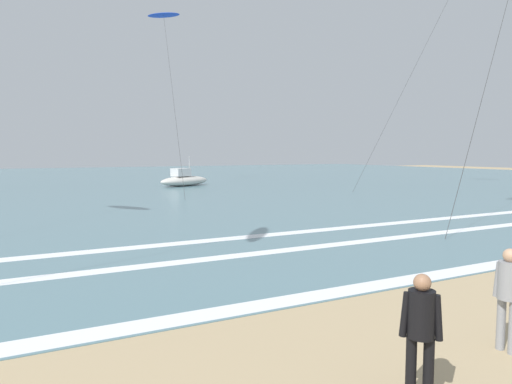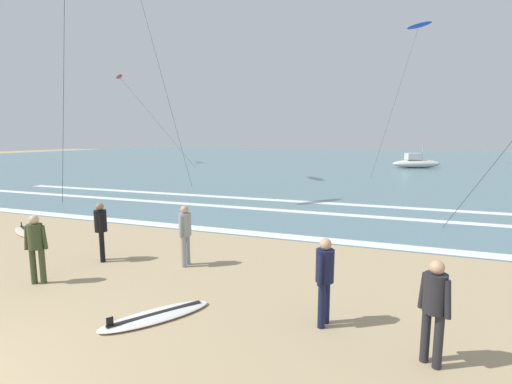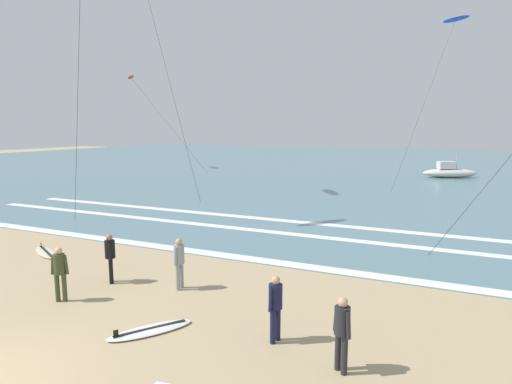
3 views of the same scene
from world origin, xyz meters
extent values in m
cube|color=slate|center=(0.00, 54.19, 0.01)|extent=(140.00, 90.00, 0.01)
cube|color=white|center=(-0.60, 9.59, 0.01)|extent=(56.53, 0.63, 0.01)
cube|color=white|center=(0.78, 13.86, 0.01)|extent=(37.18, 0.57, 0.01)
cube|color=white|center=(1.20, 16.45, 0.01)|extent=(37.01, 0.63, 0.01)
cylinder|color=gray|center=(0.70, 6.05, 0.41)|extent=(0.13, 0.13, 0.82)
cylinder|color=gray|center=(0.70, 5.95, 1.11)|extent=(0.32, 0.32, 0.58)
cylinder|color=gray|center=(0.70, 6.13, 1.08)|extent=(0.09, 0.13, 0.56)
sphere|color=tan|center=(0.70, 5.95, 1.49)|extent=(0.21, 0.21, 0.21)
cylinder|color=black|center=(-1.56, 5.43, 0.41)|extent=(0.13, 0.13, 0.82)
cylinder|color=black|center=(-1.69, 5.57, 0.41)|extent=(0.13, 0.13, 0.82)
cylinder|color=black|center=(-1.62, 5.50, 1.11)|extent=(0.32, 0.32, 0.58)
cylinder|color=black|center=(-1.50, 5.37, 1.08)|extent=(0.16, 0.16, 0.56)
cylinder|color=black|center=(-1.75, 5.64, 1.08)|extent=(0.16, 0.16, 0.56)
sphere|color=#9E7051|center=(-1.62, 5.50, 1.49)|extent=(0.21, 0.21, 0.21)
cylinder|color=#333333|center=(11.32, 14.37, 5.67)|extent=(7.63, 3.01, 11.34)
cylinder|color=#333333|center=(22.28, 29.11, 8.98)|extent=(9.87, 1.51, 17.97)
ellipsoid|color=blue|center=(7.70, 46.02, 15.89)|extent=(2.96, 2.63, 0.43)
cylinder|color=#333333|center=(5.85, 38.03, 7.94)|extent=(3.71, 16.00, 15.90)
ellipsoid|color=beige|center=(8.09, 41.84, 0.45)|extent=(5.46, 3.48, 0.90)
cube|color=silver|center=(7.72, 41.70, 1.25)|extent=(1.80, 1.57, 0.70)
cylinder|color=#B2B2B2|center=(8.65, 42.06, 1.80)|extent=(0.08, 0.08, 1.80)
camera|label=1|loc=(-5.96, 1.55, 3.05)|focal=33.16mm
camera|label=2|loc=(5.63, -2.19, 3.33)|focal=26.13mm
camera|label=3|loc=(8.09, -4.73, 4.96)|focal=30.36mm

